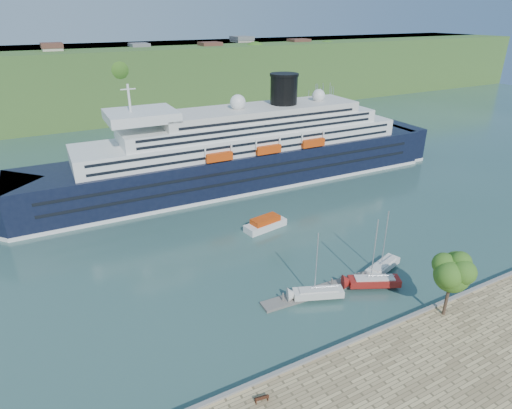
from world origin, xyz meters
name	(u,v)px	position (x,y,z in m)	size (l,w,h in m)	color
ground	(374,337)	(0.00, 0.00, 0.00)	(400.00, 400.00, 0.00)	#2A4A46
far_hillside	(113,80)	(0.00, 145.00, 12.00)	(400.00, 50.00, 24.00)	#325823
quay_coping	(376,331)	(0.00, -0.20, 1.15)	(220.00, 0.50, 0.30)	slate
cruise_ship	(238,133)	(7.99, 52.96, 11.85)	(105.51, 15.36, 23.69)	black
park_bench	(261,398)	(-16.86, -2.44, 1.47)	(1.46, 0.60, 0.94)	#462214
promenade_tree	(450,282)	(9.72, -1.72, 5.75)	(5.73, 5.73, 9.49)	#2F651A
floating_pontoon	(320,291)	(-0.34, 10.59, 0.20)	(17.65, 2.16, 0.39)	slate
sailboat_white_near	(320,269)	(-1.54, 9.39, 4.86)	(7.52, 2.09, 9.71)	silver
sailboat_red	(377,256)	(6.96, 7.79, 5.14)	(7.95, 2.21, 10.27)	maroon
sailboat_white_far	(386,244)	(10.84, 10.18, 4.92)	(7.61, 2.11, 9.83)	silver
tender_launch	(265,223)	(2.36, 30.86, 1.11)	(8.06, 2.76, 2.23)	#C73D0B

